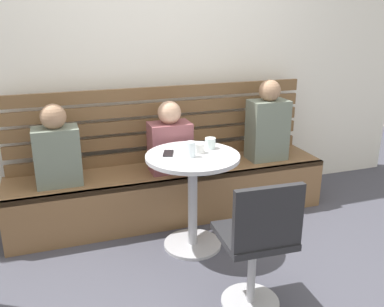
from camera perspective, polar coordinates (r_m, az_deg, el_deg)
The scene contains 13 objects.
ground at distance 2.81m, azimuth 4.55°, elevation -18.93°, with size 8.00×8.00×0.00m, color #42424C.
back_wall at distance 3.79m, azimuth -5.06°, elevation 14.69°, with size 5.20×0.10×2.90m, color white.
booth_bench at distance 3.67m, azimuth -2.82°, elevation -5.27°, with size 2.70×0.52×0.44m.
booth_backrest at distance 3.71m, azimuth -4.01°, elevation 4.06°, with size 2.65×0.04×0.66m.
cafe_table at distance 3.08m, azimuth 0.08°, elevation -4.07°, with size 0.68×0.68×0.74m.
white_chair at distance 2.48m, azimuth 8.96°, elevation -11.76°, with size 0.42×0.42×0.85m.
person_adult at distance 3.80m, azimuth 10.24°, elevation 3.91°, with size 0.34×0.22×0.72m.
person_child_left at distance 3.46m, azimuth -3.03°, elevation 1.71°, with size 0.34×0.22×0.59m.
person_child_middle at distance 3.34m, azimuth -17.88°, elevation 0.47°, with size 0.34×0.22×0.63m.
cup_ceramic_white at distance 3.04m, azimuth 0.98°, elevation 0.74°, with size 0.08×0.08×0.07m, color white.
cup_glass_short at distance 3.14m, azimuth 2.50°, elevation 1.42°, with size 0.08×0.08×0.08m, color silver.
cup_water_clear at distance 2.95m, azimuth -0.15°, elevation 0.58°, with size 0.07×0.07×0.11m, color white.
phone_on_table at distance 3.03m, azimuth -3.23°, elevation 0.04°, with size 0.07×0.14×0.01m, color black.
Camera 1 is at (-0.92, -2.02, 1.72)m, focal length 39.31 mm.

